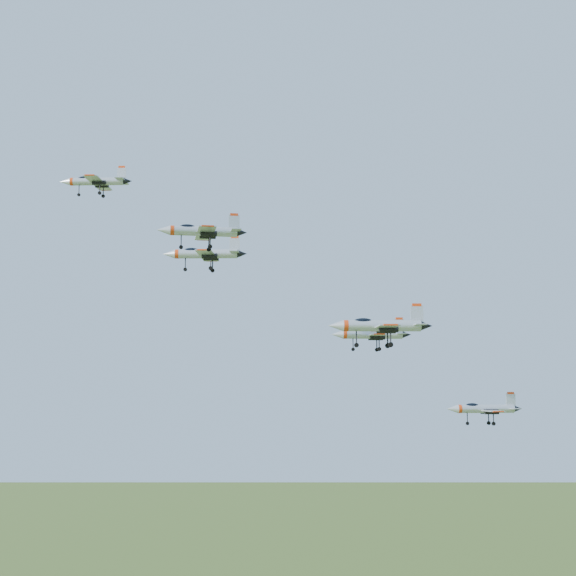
{
  "coord_description": "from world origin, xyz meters",
  "views": [
    {
      "loc": [
        -0.41,
        -117.34,
        120.28
      ],
      "look_at": [
        6.35,
        -2.55,
        134.27
      ],
      "focal_mm": 50.0,
      "sensor_mm": 36.0,
      "label": 1
    }
  ],
  "objects": [
    {
      "name": "jet_left_high",
      "position": [
        -6.1,
        2.73,
        140.05
      ],
      "size": [
        12.88,
        10.67,
        3.44
      ],
      "rotation": [
        0.0,
        0.0,
        -0.08
      ],
      "color": "#B5BBC3"
    },
    {
      "name": "jet_right_high",
      "position": [
        -5.56,
        -16.7,
        139.77
      ],
      "size": [
        11.56,
        9.61,
        3.09
      ],
      "rotation": [
        0.0,
        0.0,
        0.11
      ],
      "color": "#B5BBC3"
    },
    {
      "name": "jet_trail",
      "position": [
        33.71,
        -5.47,
        117.03
      ],
      "size": [
        10.97,
        9.03,
        2.94
      ],
      "rotation": [
        0.0,
        0.0,
        0.03
      ],
      "color": "#B5BBC3"
    },
    {
      "name": "jet_left_low",
      "position": [
        20.48,
        10.99,
        128.47
      ],
      "size": [
        13.02,
        10.68,
        3.49
      ],
      "rotation": [
        0.0,
        0.0,
        -0.01
      ],
      "color": "#B5BBC3"
    },
    {
      "name": "jet_right_low",
      "position": [
        17.28,
        -15.66,
        127.91
      ],
      "size": [
        13.52,
        11.12,
        3.62
      ],
      "rotation": [
        0.0,
        0.0,
        -0.03
      ],
      "color": "#B5BBC3"
    },
    {
      "name": "jet_lead",
      "position": [
        -23.83,
        8.85,
        152.59
      ],
      "size": [
        11.71,
        9.72,
        3.13
      ],
      "rotation": [
        0.0,
        0.0,
        -0.1
      ],
      "color": "#B5BBC3"
    }
  ]
}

